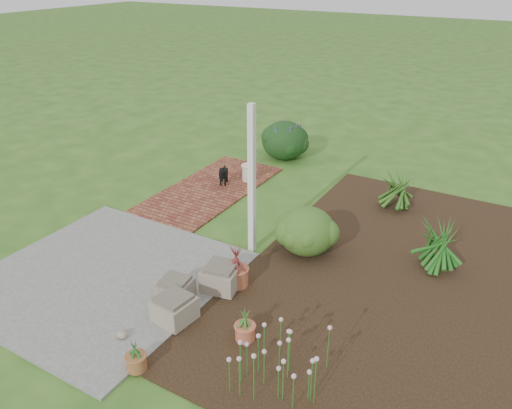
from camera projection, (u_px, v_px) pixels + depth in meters
The scene contains 18 objects.
ground at pixel (234, 248), 8.44m from camera, with size 80.00×80.00×0.00m, color #2E581B.
concrete_patio at pixel (104, 277), 7.64m from camera, with size 3.50×3.50×0.04m, color #5E5E5C.
brick_path at pixel (211, 189), 10.56m from camera, with size 1.60×3.50×0.04m, color maroon.
garden_bed at pixel (388, 275), 7.69m from camera, with size 4.00×7.00×0.03m, color black.
veranda_post at pixel (252, 182), 7.83m from camera, with size 0.10×0.10×2.50m, color white.
stone_trough_near at pixel (175, 290), 7.05m from camera, with size 0.44×0.44×0.29m, color #796E5C.
stone_trough_mid at pixel (175, 309), 6.65m from camera, with size 0.48×0.48×0.32m, color gray.
stone_trough_far at pixel (221, 278), 7.29m from camera, with size 0.50×0.50×0.33m, color gray.
black_dog at pixel (223, 173), 10.62m from camera, with size 0.28×0.45×0.41m.
cream_ceramic_urn at pixel (248, 173), 10.85m from camera, with size 0.27×0.27×0.35m, color beige.
evergreen_shrub at pixel (307, 230), 8.12m from camera, with size 0.94×0.94×0.80m, color #1A370E.
agapanthus_clump_back at pixel (438, 241), 7.65m from camera, with size 1.05×1.05×0.94m, color #0E400F, non-canonical shape.
agapanthus_clump_front at pixel (397, 187), 9.59m from camera, with size 0.97×0.97×0.86m, color #113B12, non-canonical shape.
pink_flower_patch at pixel (282, 359), 5.61m from camera, with size 1.01×1.01×0.65m, color #113D0F, non-canonical shape.
terracotta_pot_bronze at pixel (236, 276), 7.39m from camera, with size 0.35×0.35×0.29m, color #AF5D3B.
terracotta_pot_small_left at pixel (245, 332), 6.34m from camera, with size 0.25×0.25×0.21m, color #B65D3D.
terracotta_pot_small_right at pixel (136, 362), 5.87m from camera, with size 0.24×0.24×0.20m, color brown.
purple_flowering_bush at pixel (285, 139), 12.06m from camera, with size 1.11×1.11×0.94m, color black.
Camera 1 is at (3.98, -6.06, 4.40)m, focal length 35.00 mm.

